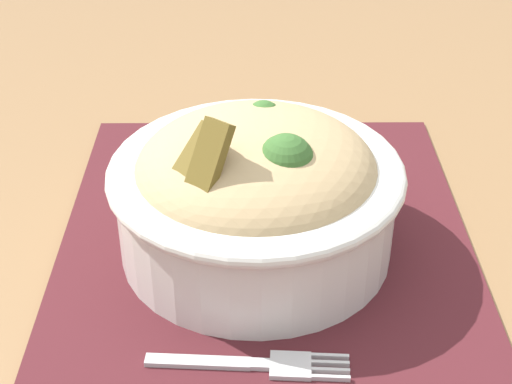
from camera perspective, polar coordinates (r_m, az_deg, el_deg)
table at (r=0.61m, az=0.84°, el=-12.41°), size 1.30×0.80×0.74m
placemat at (r=0.57m, az=0.67°, el=-5.32°), size 0.44×0.33×0.00m
bowl at (r=0.56m, az=0.01°, el=0.18°), size 0.24×0.24×0.13m
fork at (r=0.50m, az=0.10°, el=-12.59°), size 0.03×0.13×0.00m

